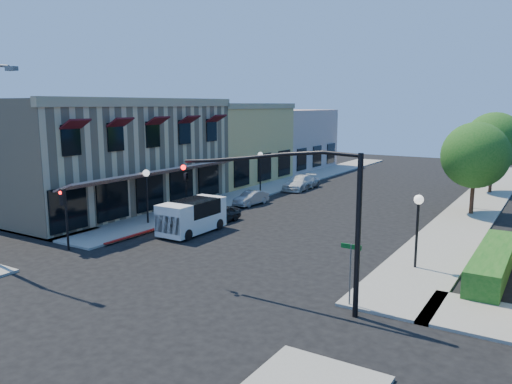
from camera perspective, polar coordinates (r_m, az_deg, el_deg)
The scene contains 22 objects.
ground at distance 21.87m, azimuth -10.63°, elevation -10.67°, with size 120.00×120.00×0.00m, color black.
sidewalk_left at distance 48.35m, azimuth 3.31°, elevation 0.94°, with size 3.50×50.00×0.12m, color gray.
sidewalk_right at distance 43.01m, azimuth 24.28°, elevation -1.08°, with size 3.50×50.00×0.12m, color gray.
curb_red_strip at distance 31.98m, azimuth -10.16°, elevation -4.02°, with size 0.25×10.00×0.06m, color maroon.
corner_brick_building at distance 39.42m, azimuth -16.74°, elevation 4.26°, with size 11.77×18.20×8.10m.
yellow_stucco_building at distance 50.64m, azimuth -3.95°, elevation 5.60°, with size 10.00×12.00×7.60m, color #D8B661.
pink_stucco_building at distance 60.78m, azimuth 2.69°, elevation 6.06°, with size 10.00×12.00×7.00m, color tan.
hedge at distance 25.30m, azimuth 25.37°, elevation -8.62°, with size 1.40×8.00×1.10m, color #164D16.
street_tree_a at distance 37.53m, azimuth 23.77°, elevation 3.85°, with size 4.56×4.56×6.48m.
street_tree_b at distance 47.39m, azimuth 25.54°, elevation 5.26°, with size 4.94×4.94×7.02m.
signal_mast_arm at distance 18.73m, azimuth 5.52°, elevation -1.04°, with size 8.01×0.39×6.00m.
secondary_signal at distance 27.92m, azimuth -21.06°, elevation -1.71°, with size 0.28×0.42×3.32m.
street_name_sign at distance 19.32m, azimuth 10.76°, elevation -8.15°, with size 0.80×0.06×2.50m.
lamppost_left_near at distance 32.52m, azimuth -12.41°, elevation 1.05°, with size 0.44×0.44×3.57m.
lamppost_left_far at distance 43.57m, azimuth 0.50°, elevation 3.51°, with size 0.44×0.44×3.57m.
lamppost_right_near at distance 24.15m, azimuth 18.03°, elevation -2.26°, with size 0.44×0.44×3.57m.
lamppost_right_far at distance 39.70m, azimuth 23.61°, elevation 2.03°, with size 0.44×0.44×3.57m.
white_van at distance 30.15m, azimuth -7.39°, elevation -2.57°, with size 1.98×4.46×1.98m.
parked_car_a at distance 32.77m, azimuth -4.04°, elevation -2.58°, with size 1.27×3.14×1.07m, color black.
parked_car_b at distance 38.35m, azimuth -0.57°, elevation -0.71°, with size 1.14×3.27×1.08m, color #929496.
parked_car_c at distance 45.34m, azimuth 4.95°, elevation 1.05°, with size 1.79×4.40×1.28m, color silver.
parked_car_d at distance 46.25m, azimuth 5.51°, elevation 1.07°, with size 1.74×3.77×1.05m, color #A1A3A6.
Camera 1 is at (13.95, -15.01, 7.66)m, focal length 35.00 mm.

